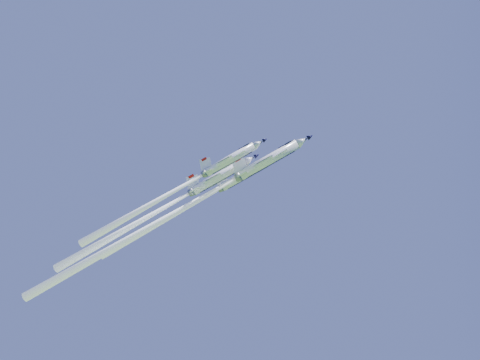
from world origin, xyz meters
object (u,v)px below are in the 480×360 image
(jet_left, at_px, (196,202))
(jet_slot, at_px, (163,209))
(jet_lead, at_px, (175,212))
(jet_right, at_px, (178,189))

(jet_left, distance_m, jet_slot, 10.21)
(jet_left, bearing_deg, jet_lead, -17.11)
(jet_left, height_order, jet_slot, jet_left)
(jet_right, height_order, jet_slot, jet_right)
(jet_lead, xyz_separation_m, jet_slot, (-3.42, 0.94, 1.20))
(jet_left, xyz_separation_m, jet_right, (2.00, -15.13, -0.34))
(jet_lead, height_order, jet_left, jet_lead)
(jet_lead, xyz_separation_m, jet_left, (0.85, 9.74, 4.11))
(jet_right, bearing_deg, jet_lead, -164.17)
(jet_left, xyz_separation_m, jet_slot, (-4.27, -8.80, -2.92))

